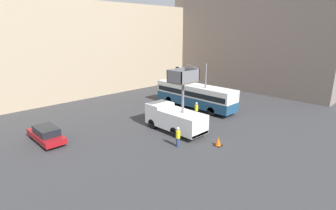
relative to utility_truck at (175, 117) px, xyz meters
The scene contains 10 objects.
ground_plane 1.73m from the utility_truck, 77.76° to the left, with size 120.00×120.00×0.00m, color #38383A.
building_backdrop_far 23.38m from the utility_truck, 89.53° to the left, with size 44.00×10.00×13.51m.
building_backdrop_side 26.88m from the utility_truck, 13.15° to the left, with size 10.00×28.00×16.40m.
utility_truck is the anchor object (origin of this frame).
city_bus 8.54m from the utility_truck, 27.18° to the left, with size 2.49×11.14×2.97m.
traffic_light_pole 6.98m from the utility_truck, 22.83° to the left, with size 3.39×3.14×5.87m.
road_worker_near_truck 3.56m from the utility_truck, 131.08° to the right, with size 0.38×0.38×1.76m.
road_worker_directing 4.88m from the utility_truck, 14.12° to the left, with size 0.38×0.38×1.82m.
traffic_cone_near_truck 5.03m from the utility_truck, 86.38° to the right, with size 0.67×0.67×0.76m.
parked_car_curbside 11.66m from the utility_truck, 148.06° to the left, with size 1.76×4.68×1.42m.
Camera 1 is at (-17.37, -17.52, 9.51)m, focal length 28.00 mm.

